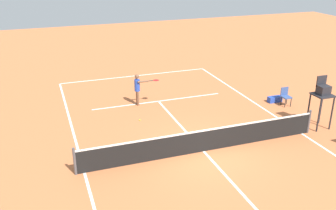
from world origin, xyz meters
TOP-DOWN VIEW (x-y plane):
  - ground_plane at (0.00, 0.00)m, footprint 60.00×60.00m
  - court_lines at (0.00, 0.00)m, footprint 9.60×21.25m
  - tennis_net at (0.00, 0.00)m, footprint 10.20×0.10m
  - player_serving at (1.12, -5.71)m, footprint 1.26×0.60m
  - tennis_ball at (1.62, -3.73)m, footprint 0.07×0.07m
  - umpire_chair at (-5.85, -0.32)m, footprint 0.80×0.80m
  - courtside_chair_mid at (-6.06, -3.07)m, footprint 0.44×0.46m
  - equipment_bag at (-5.84, -3.65)m, footprint 0.76×0.32m

SIDE VIEW (x-z plane):
  - ground_plane at x=0.00m, z-range 0.00..0.00m
  - court_lines at x=0.00m, z-range 0.00..0.01m
  - tennis_ball at x=1.62m, z-range 0.00..0.07m
  - equipment_bag at x=-5.84m, z-range 0.00..0.30m
  - tennis_net at x=0.00m, z-range -0.04..1.03m
  - courtside_chair_mid at x=-6.06m, z-range 0.06..1.01m
  - player_serving at x=1.12m, z-range 0.16..1.82m
  - umpire_chair at x=-5.85m, z-range 0.40..2.81m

